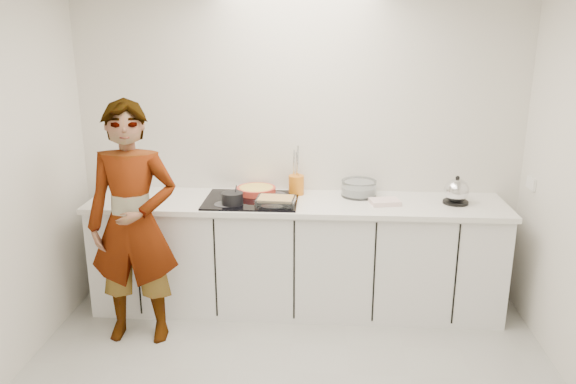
# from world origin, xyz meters

# --- Properties ---
(wall_back) EXTENTS (3.60, 0.00, 2.60)m
(wall_back) POSITION_xyz_m (0.00, 1.60, 1.30)
(wall_back) COLOR silver
(wall_back) RESTS_ON ground
(wall_front) EXTENTS (3.60, 0.00, 2.60)m
(wall_front) POSITION_xyz_m (0.00, -1.60, 1.30)
(wall_front) COLOR silver
(wall_front) RESTS_ON ground
(base_cabinets) EXTENTS (3.20, 0.58, 0.87)m
(base_cabinets) POSITION_xyz_m (0.00, 1.28, 0.43)
(base_cabinets) COLOR white
(base_cabinets) RESTS_ON floor
(countertop) EXTENTS (3.24, 0.64, 0.04)m
(countertop) POSITION_xyz_m (0.00, 1.28, 0.89)
(countertop) COLOR white
(countertop) RESTS_ON base_cabinets
(hob) EXTENTS (0.72, 0.54, 0.01)m
(hob) POSITION_xyz_m (-0.35, 1.26, 0.92)
(hob) COLOR black
(hob) RESTS_ON countertop
(tart_dish) EXTENTS (0.38, 0.38, 0.05)m
(tart_dish) POSITION_xyz_m (-0.33, 1.42, 0.95)
(tart_dish) COLOR red
(tart_dish) RESTS_ON hob
(saucepan) EXTENTS (0.20, 0.20, 0.16)m
(saucepan) POSITION_xyz_m (-0.48, 1.13, 0.97)
(saucepan) COLOR black
(saucepan) RESTS_ON hob
(baking_dish) EXTENTS (0.30, 0.23, 0.06)m
(baking_dish) POSITION_xyz_m (-0.15, 1.14, 0.95)
(baking_dish) COLOR silver
(baking_dish) RESTS_ON hob
(mixing_bowl) EXTENTS (0.31, 0.31, 0.13)m
(mixing_bowl) POSITION_xyz_m (0.49, 1.45, 0.97)
(mixing_bowl) COLOR silver
(mixing_bowl) RESTS_ON countertop
(tea_towel) EXTENTS (0.25, 0.20, 0.04)m
(tea_towel) POSITION_xyz_m (0.68, 1.24, 0.93)
(tea_towel) COLOR white
(tea_towel) RESTS_ON countertop
(kettle) EXTENTS (0.21, 0.21, 0.22)m
(kettle) POSITION_xyz_m (1.23, 1.30, 1.00)
(kettle) COLOR black
(kettle) RESTS_ON countertop
(utensil_crock) EXTENTS (0.16, 0.16, 0.16)m
(utensil_crock) POSITION_xyz_m (-0.01, 1.47, 0.99)
(utensil_crock) COLOR orange
(utensil_crock) RESTS_ON countertop
(cook) EXTENTS (0.66, 0.45, 1.75)m
(cook) POSITION_xyz_m (-1.13, 0.76, 0.88)
(cook) COLOR white
(cook) RESTS_ON floor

